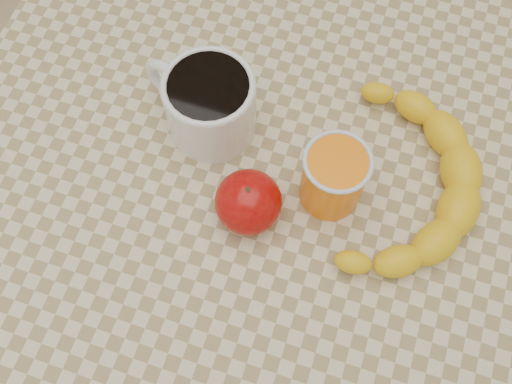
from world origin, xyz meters
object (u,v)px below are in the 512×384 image
(table, at_px, (256,224))
(banana, at_px, (405,183))
(orange_juice_glass, at_px, (334,177))
(apple, at_px, (248,202))
(coffee_mug, at_px, (208,103))

(table, xyz_separation_m, banana, (0.16, 0.06, 0.11))
(orange_juice_glass, relative_size, apple, 1.06)
(orange_juice_glass, bearing_deg, banana, 20.11)
(table, distance_m, apple, 0.12)
(apple, height_order, banana, apple)
(coffee_mug, distance_m, banana, 0.24)
(orange_juice_glass, bearing_deg, table, -157.13)
(table, relative_size, banana, 2.61)
(coffee_mug, relative_size, orange_juice_glass, 1.81)
(coffee_mug, xyz_separation_m, banana, (0.24, -0.02, -0.03))
(coffee_mug, height_order, orange_juice_glass, coffee_mug)
(coffee_mug, distance_m, apple, 0.13)
(table, bearing_deg, banana, 21.50)
(table, xyz_separation_m, apple, (-0.00, -0.02, 0.12))
(table, distance_m, orange_juice_glass, 0.16)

